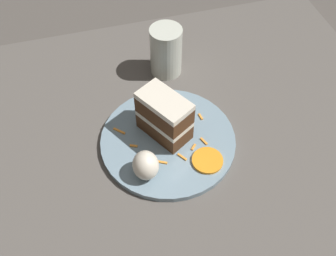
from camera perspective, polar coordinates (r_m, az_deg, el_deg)
The scene contains 8 objects.
ground_plane at distance 0.77m, azimuth -2.67°, elevation -7.83°, with size 6.00×6.00×0.00m, color #4C4742.
dining_table at distance 0.76m, azimuth -2.72°, elevation -7.14°, with size 0.90×1.11×0.04m, color #56514C.
plate at distance 0.78m, azimuth 0.00°, elevation -1.81°, with size 0.27×0.27×0.01m, color gray.
cake_slice at distance 0.74m, azimuth -0.54°, elevation 1.71°, with size 0.12×0.10×0.10m.
cream_dollop at distance 0.70m, azimuth -3.26°, elevation -5.42°, with size 0.05×0.05×0.06m, color silver.
orange_garnish at distance 0.74m, azimuth 5.75°, elevation -4.71°, with size 0.06×0.06×0.01m, color orange.
carrot_shreds_scatter at distance 0.76m, azimuth -0.16°, elevation -2.27°, with size 0.11×0.18×0.00m.
drinking_glass at distance 0.88m, azimuth -0.30°, elevation 10.71°, with size 0.07×0.07×0.11m.
Camera 1 is at (0.39, -0.07, 0.67)m, focal length 42.00 mm.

